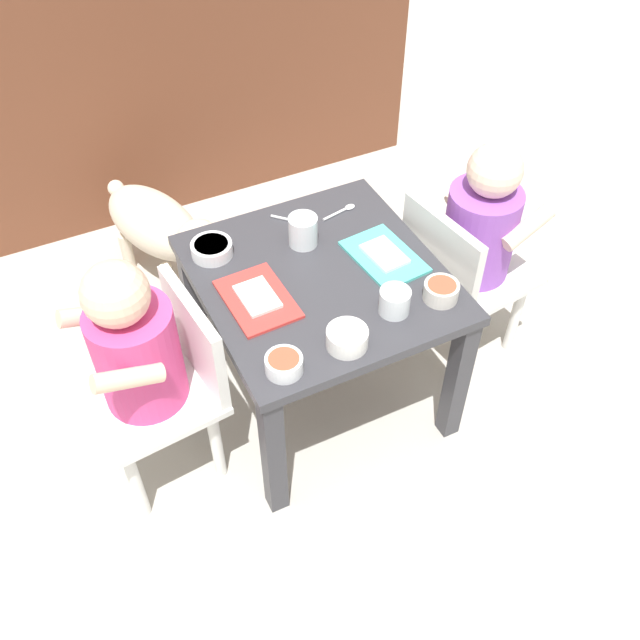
{
  "coord_description": "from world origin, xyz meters",
  "views": [
    {
      "loc": [
        -0.53,
        -1.08,
        1.53
      ],
      "look_at": [
        0.0,
        0.0,
        0.28
      ],
      "focal_mm": 40.1,
      "sensor_mm": 36.0,
      "label": 1
    }
  ],
  "objects_px": {
    "food_tray_left": "(258,299)",
    "water_cup_right": "(395,302)",
    "seated_child_right": "(477,234)",
    "dining_table": "(320,298)",
    "veggie_bowl_far": "(441,291)",
    "veggie_bowl_near": "(347,338)",
    "food_tray_right": "(384,256)",
    "spoon_by_left_tray": "(294,221)",
    "spoon_by_right_tray": "(342,211)",
    "water_cup_left": "(303,233)",
    "cereal_bowl_left_side": "(212,249)",
    "cereal_bowl_right_side": "(284,364)",
    "seated_child_left": "(142,353)",
    "dog": "(162,227)"
  },
  "relations": [
    {
      "from": "water_cup_right",
      "to": "cereal_bowl_left_side",
      "type": "height_order",
      "value": "water_cup_right"
    },
    {
      "from": "seated_child_left",
      "to": "water_cup_left",
      "type": "xyz_separation_m",
      "value": [
        0.44,
        0.15,
        0.06
      ]
    },
    {
      "from": "seated_child_right",
      "to": "veggie_bowl_far",
      "type": "height_order",
      "value": "seated_child_right"
    },
    {
      "from": "seated_child_left",
      "to": "spoon_by_left_tray",
      "type": "height_order",
      "value": "seated_child_left"
    },
    {
      "from": "veggie_bowl_near",
      "to": "water_cup_left",
      "type": "bearing_deg",
      "value": 80.03
    },
    {
      "from": "water_cup_left",
      "to": "dog",
      "type": "bearing_deg",
      "value": 115.25
    },
    {
      "from": "food_tray_right",
      "to": "spoon_by_left_tray",
      "type": "height_order",
      "value": "food_tray_right"
    },
    {
      "from": "food_tray_right",
      "to": "water_cup_right",
      "type": "relative_size",
      "value": 3.06
    },
    {
      "from": "veggie_bowl_near",
      "to": "veggie_bowl_far",
      "type": "bearing_deg",
      "value": 7.38
    },
    {
      "from": "seated_child_right",
      "to": "veggie_bowl_far",
      "type": "xyz_separation_m",
      "value": [
        -0.23,
        -0.18,
        0.05
      ]
    },
    {
      "from": "dog",
      "to": "veggie_bowl_far",
      "type": "height_order",
      "value": "veggie_bowl_far"
    },
    {
      "from": "water_cup_left",
      "to": "cereal_bowl_right_side",
      "type": "height_order",
      "value": "water_cup_left"
    },
    {
      "from": "dining_table",
      "to": "water_cup_left",
      "type": "height_order",
      "value": "water_cup_left"
    },
    {
      "from": "seated_child_left",
      "to": "spoon_by_left_tray",
      "type": "relative_size",
      "value": 8.15
    },
    {
      "from": "dining_table",
      "to": "seated_child_right",
      "type": "height_order",
      "value": "seated_child_right"
    },
    {
      "from": "dog",
      "to": "cereal_bowl_right_side",
      "type": "xyz_separation_m",
      "value": [
        0.03,
        -0.83,
        0.24
      ]
    },
    {
      "from": "food_tray_right",
      "to": "spoon_by_left_tray",
      "type": "bearing_deg",
      "value": 121.56
    },
    {
      "from": "veggie_bowl_far",
      "to": "cereal_bowl_left_side",
      "type": "xyz_separation_m",
      "value": [
        -0.4,
        0.36,
        -0.0
      ]
    },
    {
      "from": "water_cup_left",
      "to": "cereal_bowl_left_side",
      "type": "distance_m",
      "value": 0.22
    },
    {
      "from": "veggie_bowl_far",
      "to": "veggie_bowl_near",
      "type": "bearing_deg",
      "value": -172.62
    },
    {
      "from": "seated_child_right",
      "to": "water_cup_right",
      "type": "bearing_deg",
      "value": -153.87
    },
    {
      "from": "seated_child_right",
      "to": "dog",
      "type": "relative_size",
      "value": 1.33
    },
    {
      "from": "water_cup_left",
      "to": "cereal_bowl_right_side",
      "type": "bearing_deg",
      "value": -120.84
    },
    {
      "from": "cereal_bowl_right_side",
      "to": "spoon_by_right_tray",
      "type": "distance_m",
      "value": 0.53
    },
    {
      "from": "dog",
      "to": "cereal_bowl_right_side",
      "type": "height_order",
      "value": "cereal_bowl_right_side"
    },
    {
      "from": "cereal_bowl_right_side",
      "to": "spoon_by_right_tray",
      "type": "relative_size",
      "value": 0.77
    },
    {
      "from": "dog",
      "to": "spoon_by_left_tray",
      "type": "height_order",
      "value": "spoon_by_left_tray"
    },
    {
      "from": "water_cup_left",
      "to": "spoon_by_right_tray",
      "type": "relative_size",
      "value": 0.75
    },
    {
      "from": "seated_child_left",
      "to": "water_cup_left",
      "type": "height_order",
      "value": "seated_child_left"
    },
    {
      "from": "water_cup_right",
      "to": "spoon_by_right_tray",
      "type": "height_order",
      "value": "water_cup_right"
    },
    {
      "from": "food_tray_right",
      "to": "spoon_by_left_tray",
      "type": "relative_size",
      "value": 2.6
    },
    {
      "from": "spoon_by_right_tray",
      "to": "food_tray_left",
      "type": "bearing_deg",
      "value": -147.52
    },
    {
      "from": "seated_child_right",
      "to": "veggie_bowl_near",
      "type": "height_order",
      "value": "seated_child_right"
    },
    {
      "from": "food_tray_left",
      "to": "water_cup_right",
      "type": "relative_size",
      "value": 2.93
    },
    {
      "from": "dog",
      "to": "cereal_bowl_right_side",
      "type": "relative_size",
      "value": 6.3
    },
    {
      "from": "cereal_bowl_right_side",
      "to": "seated_child_left",
      "type": "bearing_deg",
      "value": 141.22
    },
    {
      "from": "food_tray_left",
      "to": "seated_child_left",
      "type": "bearing_deg",
      "value": -176.95
    },
    {
      "from": "cereal_bowl_left_side",
      "to": "water_cup_left",
      "type": "bearing_deg",
      "value": -15.18
    },
    {
      "from": "veggie_bowl_near",
      "to": "cereal_bowl_left_side",
      "type": "height_order",
      "value": "veggie_bowl_near"
    },
    {
      "from": "cereal_bowl_right_side",
      "to": "seated_child_right",
      "type": "bearing_deg",
      "value": 19.05
    },
    {
      "from": "seated_child_left",
      "to": "cereal_bowl_left_side",
      "type": "xyz_separation_m",
      "value": [
        0.24,
        0.2,
        0.04
      ]
    },
    {
      "from": "water_cup_right",
      "to": "cereal_bowl_right_side",
      "type": "bearing_deg",
      "value": -170.29
    },
    {
      "from": "veggie_bowl_far",
      "to": "spoon_by_right_tray",
      "type": "distance_m",
      "value": 0.37
    },
    {
      "from": "seated_child_left",
      "to": "veggie_bowl_near",
      "type": "height_order",
      "value": "seated_child_left"
    },
    {
      "from": "spoon_by_left_tray",
      "to": "spoon_by_right_tray",
      "type": "height_order",
      "value": "same"
    },
    {
      "from": "spoon_by_left_tray",
      "to": "cereal_bowl_right_side",
      "type": "bearing_deg",
      "value": -117.12
    },
    {
      "from": "seated_child_left",
      "to": "dining_table",
      "type": "bearing_deg",
      "value": 3.88
    },
    {
      "from": "water_cup_left",
      "to": "veggie_bowl_far",
      "type": "height_order",
      "value": "water_cup_left"
    },
    {
      "from": "water_cup_right",
      "to": "seated_child_left",
      "type": "bearing_deg",
      "value": 164.46
    },
    {
      "from": "water_cup_right",
      "to": "cereal_bowl_left_side",
      "type": "xyz_separation_m",
      "value": [
        -0.29,
        0.35,
        -0.01
      ]
    }
  ]
}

